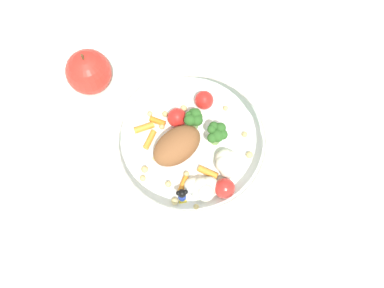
{
  "coord_description": "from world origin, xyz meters",
  "views": [
    {
      "loc": [
        -0.05,
        0.28,
        0.7
      ],
      "look_at": [
        0.02,
        0.01,
        0.03
      ],
      "focal_mm": 40.59,
      "sensor_mm": 36.0,
      "label": 1
    }
  ],
  "objects": [
    {
      "name": "loose_apple",
      "position": [
        0.23,
        -0.07,
        0.04
      ],
      "size": [
        0.08,
        0.08,
        0.09
      ],
      "color": "red",
      "rests_on": "ground_plane"
    },
    {
      "name": "food_container",
      "position": [
        0.01,
        0.02,
        0.03
      ],
      "size": [
        0.26,
        0.26,
        0.06
      ],
      "color": "white",
      "rests_on": "ground_plane"
    },
    {
      "name": "ground_plane",
      "position": [
        0.0,
        0.0,
        0.0
      ],
      "size": [
        2.4,
        2.4,
        0.0
      ],
      "primitive_type": "plane",
      "color": "silver"
    }
  ]
}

